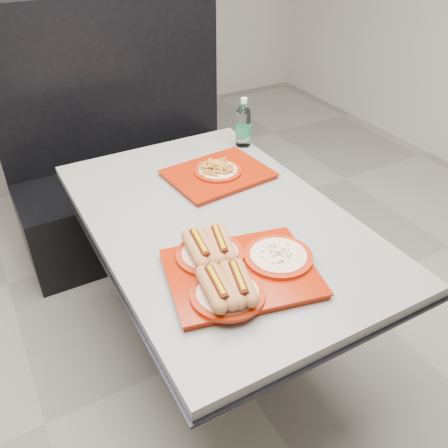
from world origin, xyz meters
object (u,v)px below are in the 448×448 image
diner_table (218,250)px  water_bottle (243,125)px  booth_bench (130,174)px  tray_near (235,268)px  tray_far (218,172)px

diner_table → water_bottle: 0.69m
booth_bench → water_bottle: size_ratio=5.73×
tray_near → water_bottle: size_ratio=2.25×
booth_bench → tray_far: booth_bench is taller
water_bottle → tray_near: bearing=-122.5°
diner_table → tray_far: 0.36m
diner_table → booth_bench: (0.00, 1.09, -0.18)m
tray_near → tray_far: 0.66m
tray_near → diner_table: bearing=70.6°
tray_far → water_bottle: (0.26, 0.22, 0.08)m
tray_near → water_bottle: (0.52, 0.82, 0.07)m
tray_near → tray_far: size_ratio=1.19×
booth_bench → tray_far: bearing=-80.0°
diner_table → booth_bench: bearing=90.0°
tray_near → water_bottle: 0.97m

